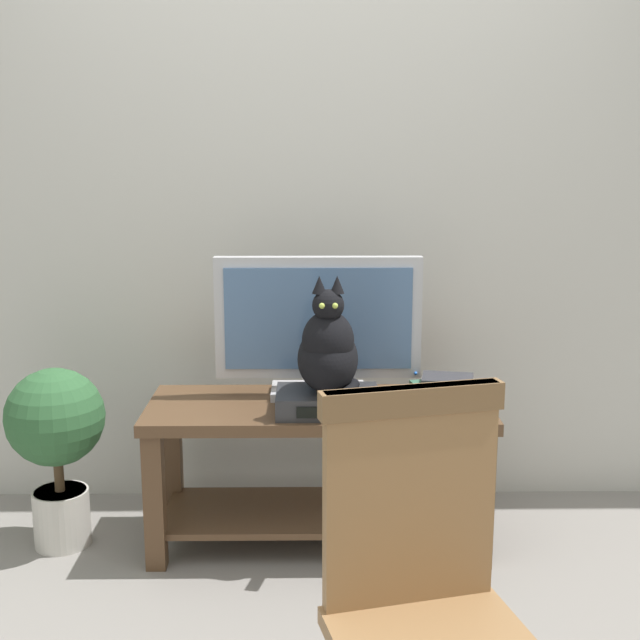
% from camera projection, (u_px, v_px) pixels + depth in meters
% --- Properties ---
extents(ground_plane, '(12.00, 12.00, 0.00)m').
position_uv_depth(ground_plane, '(312.00, 630.00, 2.58)').
color(ground_plane, gray).
extents(back_wall, '(7.00, 0.12, 2.80)m').
position_uv_depth(back_wall, '(311.00, 165.00, 3.37)').
color(back_wall, beige).
rests_on(back_wall, ground).
extents(tv_stand, '(1.26, 0.49, 0.55)m').
position_uv_depth(tv_stand, '(320.00, 448.00, 3.09)').
color(tv_stand, '#513823').
rests_on(tv_stand, ground).
extents(tv, '(0.77, 0.20, 0.53)m').
position_uv_depth(tv, '(319.00, 325.00, 3.10)').
color(tv, '#B7B7BC').
rests_on(tv, tv_stand).
extents(media_box, '(0.36, 0.25, 0.08)m').
position_uv_depth(media_box, '(329.00, 402.00, 2.94)').
color(media_box, '#2D2D30').
rests_on(media_box, tv_stand).
extents(cat, '(0.22, 0.37, 0.42)m').
position_uv_depth(cat, '(330.00, 350.00, 2.89)').
color(cat, black).
rests_on(cat, media_box).
extents(wooden_chair, '(0.49, 0.49, 0.98)m').
position_uv_depth(wooden_chair, '(427.00, 591.00, 1.74)').
color(wooden_chair, olive).
rests_on(wooden_chair, ground).
extents(book_stack, '(0.27, 0.21, 0.11)m').
position_uv_depth(book_stack, '(449.00, 391.00, 3.03)').
color(book_stack, '#B2332D').
rests_on(book_stack, tv_stand).
extents(potted_plant, '(0.36, 0.36, 0.69)m').
position_uv_depth(potted_plant, '(58.00, 435.00, 3.05)').
color(potted_plant, beige).
rests_on(potted_plant, ground).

